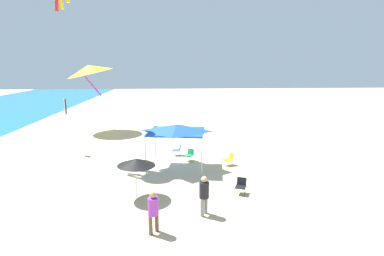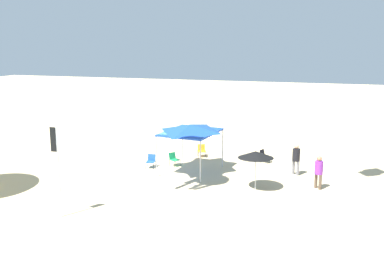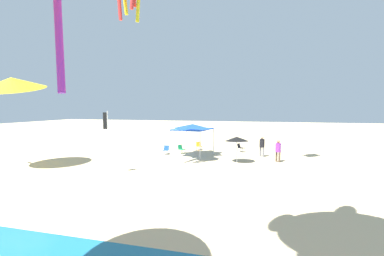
{
  "view_description": "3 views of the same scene",
  "coord_description": "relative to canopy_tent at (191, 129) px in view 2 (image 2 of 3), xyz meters",
  "views": [
    {
      "loc": [
        -19.46,
        -0.03,
        6.69
      ],
      "look_at": [
        -2.04,
        -1.01,
        2.79
      ],
      "focal_mm": 26.9,
      "sensor_mm": 36.0,
      "label": 1
    },
    {
      "loc": [
        -8.85,
        23.89,
        7.79
      ],
      "look_at": [
        -1.91,
        1.02,
        2.93
      ],
      "focal_mm": 40.14,
      "sensor_mm": 36.0,
      "label": 2
    },
    {
      "loc": [
        -8.05,
        24.26,
        4.5
      ],
      "look_at": [
        -1.62,
        0.61,
        2.6
      ],
      "focal_mm": 25.95,
      "sensor_mm": 36.0,
      "label": 3
    }
  ],
  "objects": [
    {
      "name": "ground",
      "position": [
        1.5,
        0.04,
        -2.7
      ],
      "size": [
        120.0,
        120.0,
        0.1
      ],
      "primitive_type": "cube",
      "color": "#D6BC8C"
    },
    {
      "name": "canopy_tent",
      "position": [
        0.0,
        0.0,
        0.0
      ],
      "size": [
        3.36,
        3.87,
        2.92
      ],
      "rotation": [
        0.0,
        0.0,
        -0.14
      ],
      "color": "#B7B7BC",
      "rests_on": "ground"
    },
    {
      "name": "beach_umbrella",
      "position": [
        -4.22,
        2.02,
        -0.73
      ],
      "size": [
        1.9,
        1.9,
        2.13
      ],
      "color": "silver",
      "rests_on": "ground"
    },
    {
      "name": "folding_chair_right_of_tent",
      "position": [
        2.63,
        -0.08,
        -2.17
      ],
      "size": [
        0.6,
        0.68,
        0.82
      ],
      "rotation": [
        0.0,
        0.0,
        3.26
      ],
      "color": "black",
      "rests_on": "ground"
    },
    {
      "name": "folding_chair_near_cooler",
      "position": [
        1.39,
        -0.91,
        -2.17
      ],
      "size": [
        0.8,
        0.77,
        0.82
      ],
      "rotation": [
        0.0,
        0.0,
        4.14
      ],
      "color": "black",
      "rests_on": "ground"
    },
    {
      "name": "folding_chair_facing_ocean",
      "position": [
        0.29,
        -3.52,
        -2.17
      ],
      "size": [
        0.71,
        0.77,
        0.82
      ],
      "rotation": [
        0.0,
        0.0,
        3.53
      ],
      "color": "black",
      "rests_on": "ground"
    },
    {
      "name": "folding_chair_left_of_tent",
      "position": [
        -4.02,
        -3.36,
        -2.17
      ],
      "size": [
        0.78,
        0.72,
        0.82
      ],
      "rotation": [
        0.0,
        0.0,
        4.32
      ],
      "color": "black",
      "rests_on": "ground"
    },
    {
      "name": "banner_flag",
      "position": [
        3.63,
        8.23,
        -0.12
      ],
      "size": [
        0.36,
        0.06,
        4.22
      ],
      "color": "silver",
      "rests_on": "ground"
    },
    {
      "name": "person_kite_handler",
      "position": [
        -7.45,
        0.97,
        -1.59
      ],
      "size": [
        0.43,
        0.43,
        1.8
      ],
      "rotation": [
        0.0,
        0.0,
        5.47
      ],
      "color": "brown",
      "rests_on": "ground"
    },
    {
      "name": "person_watching_sky",
      "position": [
        -6.14,
        -1.19,
        -1.56
      ],
      "size": [
        0.44,
        0.44,
        1.86
      ],
      "rotation": [
        0.0,
        0.0,
        5.66
      ],
      "color": "slate",
      "rests_on": "ground"
    }
  ]
}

